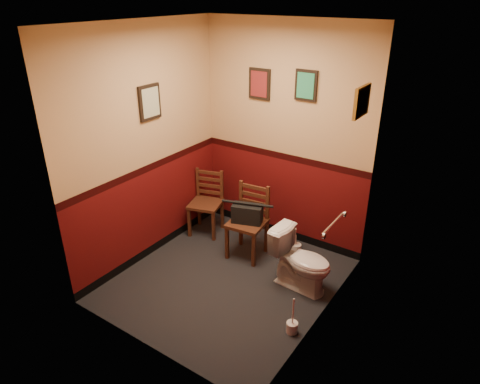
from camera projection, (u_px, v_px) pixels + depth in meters
The scene contains 17 objects.
floor at pixel (228, 280), 4.81m from camera, with size 2.20×2.40×0.00m, color black.
ceiling at pixel (224, 23), 3.64m from camera, with size 2.20×2.40×0.00m, color silver.
wall_back at pixel (284, 137), 5.12m from camera, with size 2.20×2.70×0.00m, color #520C0D.
wall_front at pixel (136, 218), 3.33m from camera, with size 2.20×2.70×0.00m, color #520C0D.
wall_left at pixel (146, 148), 4.78m from camera, with size 2.40×2.70×0.00m, color #520C0D.
wall_right at pixel (330, 196), 3.67m from camera, with size 2.40×2.70×0.00m, color #520C0D.
grab_bar at pixel (334, 224), 4.04m from camera, with size 0.05×0.56×0.06m.
framed_print_back_a at pixel (260, 84), 5.03m from camera, with size 0.28×0.04×0.36m.
framed_print_back_b at pixel (306, 85), 4.70m from camera, with size 0.26×0.04×0.34m.
framed_print_left at pixel (150, 102), 4.63m from camera, with size 0.04×0.30×0.38m.
framed_print_right at pixel (362, 101), 3.83m from camera, with size 0.04×0.34×0.28m.
toilet at pixel (301, 261), 4.57m from camera, with size 0.38×0.68×0.66m, color white.
toilet_brush at pixel (292, 327), 4.05m from camera, with size 0.11×0.11×0.40m.
chair_left at pixel (207, 203), 5.61m from camera, with size 0.49×0.49×0.84m.
chair_right at pixel (249, 222), 5.11m from camera, with size 0.46×0.46×0.89m.
handbag at pixel (247, 213), 5.02m from camera, with size 0.39×0.28×0.26m.
tp_stack at pixel (291, 241), 5.29m from camera, with size 0.25×0.15×0.33m.
Camera 1 is at (2.30, -3.16, 2.96)m, focal length 32.00 mm.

